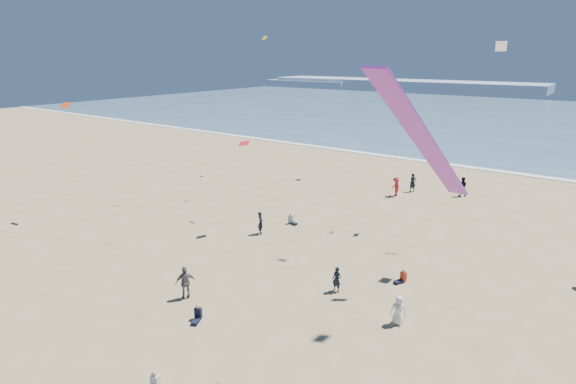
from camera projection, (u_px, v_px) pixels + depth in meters
The scene contains 8 objects.
ground at pixel (137, 370), 18.73m from camera, with size 220.00×220.00×0.00m, color tan.
ocean at pixel (529, 120), 92.20m from camera, with size 220.00×100.00×0.06m, color #476B84.
surf_line at pixel (457, 165), 53.53m from camera, with size 220.00×1.20×0.08m, color white.
headland_far at pixel (398, 84), 183.55m from camera, with size 110.00×20.00×3.20m, color #7A8EA8.
headland_near at pixel (310, 83), 202.39m from camera, with size 40.00×14.00×2.00m, color #7A8EA8.
standing_flyers at pixel (408, 253), 27.76m from camera, with size 32.85×36.11×1.86m.
seated_group at pixel (266, 311), 22.28m from camera, with size 13.47×23.07×0.84m.
kites_aloft at pixel (493, 15), 19.10m from camera, with size 39.79×43.40×27.43m.
Camera 1 is at (14.39, -9.01, 12.57)m, focal length 28.00 mm.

